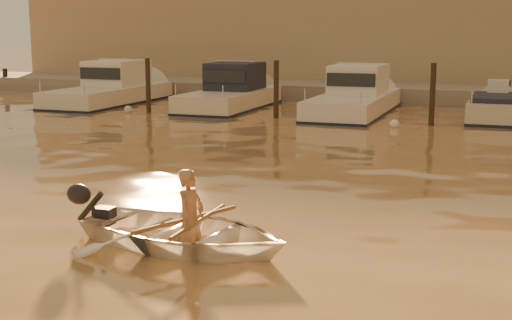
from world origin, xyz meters
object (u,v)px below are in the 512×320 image
at_px(person, 191,219).
at_px(moored_boat_2, 354,97).
at_px(waterfront_building, 468,42).
at_px(moored_boat_0, 109,88).
at_px(moored_boat_1, 230,92).
at_px(moored_boat_3, 496,113).
at_px(dinghy, 185,233).

bearing_deg(person, moored_boat_2, 12.38).
relative_size(person, waterfront_building, 0.03).
height_order(person, moored_boat_2, moored_boat_2).
height_order(moored_boat_0, moored_boat_2, same).
relative_size(moored_boat_1, moored_boat_3, 1.29).
relative_size(person, moored_boat_2, 0.19).
relative_size(person, moored_boat_1, 0.21).
relative_size(dinghy, waterfront_building, 0.07).
height_order(person, moored_boat_3, person).
relative_size(moored_boat_2, moored_boat_3, 1.48).
bearing_deg(moored_boat_0, moored_boat_3, 0.00).
bearing_deg(moored_boat_1, moored_boat_2, 0.00).
bearing_deg(moored_boat_1, dinghy, -70.04).
bearing_deg(moored_boat_3, moored_boat_1, 180.00).
bearing_deg(dinghy, moored_boat_2, 12.05).
height_order(dinghy, person, person).
bearing_deg(person, moored_boat_3, -4.34).
distance_m(moored_boat_0, moored_boat_3, 15.26).
xyz_separation_m(person, moored_boat_3, (3.69, 16.74, -0.20)).
height_order(moored_boat_1, moored_boat_3, moored_boat_1).
bearing_deg(waterfront_building, moored_boat_2, -106.32).
bearing_deg(moored_boat_0, moored_boat_1, 0.00).
height_order(dinghy, moored_boat_3, moored_boat_3).
xyz_separation_m(moored_boat_1, moored_boat_2, (4.92, 0.00, 0.00)).
distance_m(person, moored_boat_3, 17.14).
distance_m(moored_boat_1, waterfront_building, 13.80).
bearing_deg(dinghy, moored_boat_3, -4.67).
bearing_deg(moored_boat_1, person, -69.76).
xyz_separation_m(dinghy, waterfront_building, (2.06, 27.73, 2.19)).
xyz_separation_m(person, moored_boat_1, (-6.17, 16.74, 0.20)).
bearing_deg(moored_boat_2, moored_boat_0, 180.00).
distance_m(moored_boat_2, waterfront_building, 11.60).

